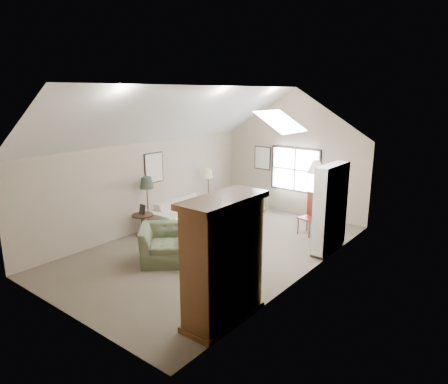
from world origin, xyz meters
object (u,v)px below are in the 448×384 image
Objects in this scene: armchair_far at (251,202)px; armchair_near at (169,244)px; sofa at (183,210)px; coffee_table at (215,226)px; side_chair at (309,214)px; side_table at (143,225)px; armoire at (223,261)px.

armchair_near is at bearing 91.56° from armchair_far.
armchair_far is at bearing -37.87° from sofa.
coffee_table is 0.79× the size of side_chair.
armchair_far is 0.93× the size of coffee_table.
sofa is 1.61m from coffee_table.
armchair_far is at bearing 70.57° from side_table.
armoire is at bearing -24.25° from side_table.
side_table is (0.00, -1.60, -0.05)m from sofa.
side_chair is (1.77, 3.63, 0.16)m from armchair_near.
coffee_table is at bearing 131.27° from armoire.
armoire is 6.33m from armchair_far.
sofa is 1.60m from side_table.
armoire reaches higher than armchair_near.
side_chair reaches higher than side_table.
side_table is (-1.56, -1.24, 0.06)m from coffee_table.
side_chair is at bearing 38.31° from coffee_table.
side_chair reaches higher than armchair_near.
armchair_near is at bearing -23.36° from side_table.
sofa is (-4.38, 3.57, -0.76)m from armoire.
coffee_table is at bearing 54.16° from armchair_near.
armoire is 0.94× the size of sofa.
side_table is at bearing 64.12° from armchair_far.
side_table is (-4.38, 1.97, -0.81)m from armoire.
armchair_far is 0.73× the size of side_chair.
armchair_near is 1.99m from side_table.
coffee_table is 2.61m from side_chair.
sofa is 1.82× the size of armchair_near.
side_chair is at bearing 20.86° from armchair_near.
armchair_far is (1.22, 1.87, 0.04)m from sofa.
sofa is 3.99× the size of side_table.
armoire is at bearing -133.87° from sofa.
armoire reaches higher than armchair_far.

